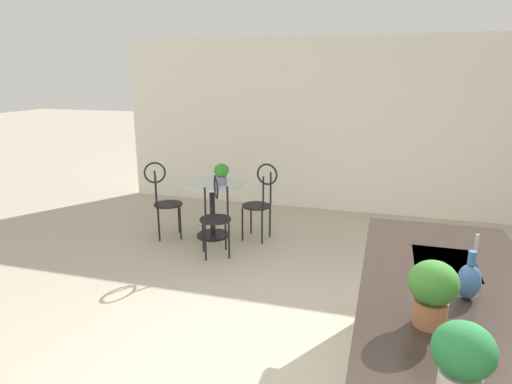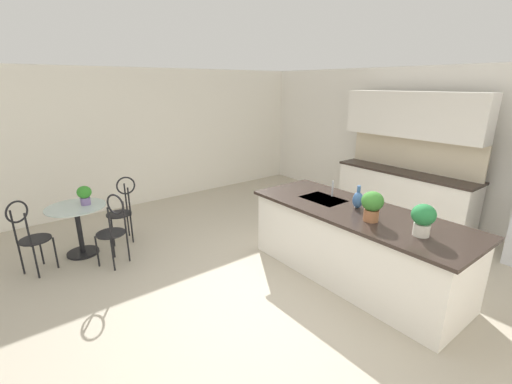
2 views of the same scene
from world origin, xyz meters
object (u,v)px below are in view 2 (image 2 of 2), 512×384
at_px(chair_near_window, 29,233).
at_px(potted_plant_counter_near, 372,204).
at_px(vase_on_counter, 358,200).
at_px(chair_by_island, 113,226).
at_px(chair_toward_desk, 122,207).
at_px(bistro_table, 79,226).
at_px(potted_plant_counter_far, 423,218).
at_px(potted_plant_on_table, 84,194).

distance_m(chair_near_window, potted_plant_counter_near, 4.26).
xyz_separation_m(potted_plant_counter_near, vase_on_counter, (-0.35, 0.23, -0.09)).
xyz_separation_m(chair_by_island, chair_toward_desk, (-0.72, 0.35, 0.00)).
xyz_separation_m(chair_near_window, chair_by_island, (0.43, 0.91, 0.00)).
bearing_deg(chair_by_island, vase_on_counter, 48.08).
relative_size(bistro_table, chair_near_window, 0.77).
distance_m(chair_near_window, chair_toward_desk, 1.29).
relative_size(chair_near_window, potted_plant_counter_far, 3.10).
height_order(chair_near_window, potted_plant_counter_far, potted_plant_counter_far).
bearing_deg(potted_plant_on_table, vase_on_counter, 42.43).
distance_m(bistro_table, potted_plant_on_table, 0.47).
xyz_separation_m(potted_plant_on_table, vase_on_counter, (2.78, 2.54, 0.13)).
height_order(bistro_table, vase_on_counter, vase_on_counter).
relative_size(bistro_table, potted_plant_counter_far, 2.38).
height_order(chair_near_window, potted_plant_on_table, chair_near_window).
bearing_deg(chair_near_window, chair_by_island, 64.77).
bearing_deg(potted_plant_on_table, chair_near_window, -73.74).
relative_size(potted_plant_on_table, potted_plant_counter_near, 0.80).
bearing_deg(chair_near_window, potted_plant_counter_near, 46.42).
bearing_deg(potted_plant_on_table, chair_by_island, 14.34).
relative_size(chair_toward_desk, potted_plant_on_table, 3.78).
relative_size(chair_near_window, potted_plant_on_table, 3.78).
bearing_deg(chair_toward_desk, potted_plant_counter_near, 29.40).
bearing_deg(potted_plant_counter_near, chair_by_island, -139.13).
height_order(bistro_table, potted_plant_counter_far, potted_plant_counter_far).
distance_m(chair_by_island, potted_plant_counter_near, 3.33).
distance_m(chair_near_window, vase_on_counter, 4.20).
xyz_separation_m(potted_plant_on_table, potted_plant_counter_near, (3.13, 2.32, 0.22)).
xyz_separation_m(potted_plant_on_table, potted_plant_counter_far, (3.68, 2.38, 0.21)).
relative_size(chair_toward_desk, potted_plant_counter_near, 3.02).
bearing_deg(chair_by_island, chair_near_window, -115.23).
relative_size(chair_toward_desk, vase_on_counter, 3.62).
height_order(chair_by_island, chair_toward_desk, same).
distance_m(potted_plant_on_table, potted_plant_counter_far, 4.39).
bearing_deg(vase_on_counter, chair_toward_desk, -144.52).
bearing_deg(chair_toward_desk, chair_near_window, -77.15).
bearing_deg(bistro_table, potted_plant_on_table, 90.55).
height_order(chair_by_island, potted_plant_counter_far, potted_plant_counter_far).
relative_size(chair_by_island, vase_on_counter, 3.62).
bearing_deg(bistro_table, vase_on_counter, 43.98).
bearing_deg(chair_near_window, bistro_table, 109.63).
distance_m(bistro_table, potted_plant_counter_far, 4.51).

